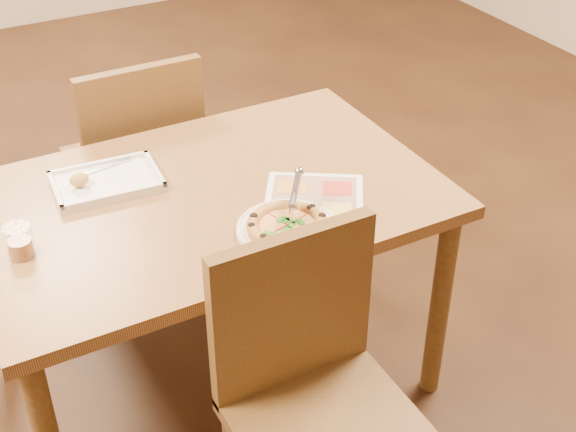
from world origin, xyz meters
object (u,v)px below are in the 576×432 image
pizza_cutter (295,195)px  glass_tumbler (20,243)px  appetizer_tray (105,183)px  plate (288,230)px  menu (313,210)px  chair_far (138,148)px  dining_table (207,218)px  pizza (287,226)px  chair_near (310,369)px

pizza_cutter → glass_tumbler: pizza_cutter is taller
appetizer_tray → glass_tumbler: glass_tumbler is taller
pizza_cutter → plate: bearing=171.4°
pizza_cutter → glass_tumbler: 0.70m
menu → glass_tumbler: bearing=167.1°
pizza_cutter → menu: bearing=-36.2°
glass_tumbler → menu: size_ratio=0.23×
chair_far → appetizer_tray: size_ratio=1.51×
dining_table → plate: (0.12, -0.27, 0.09)m
chair_far → plate: size_ratio=1.74×
pizza → pizza_cutter: size_ratio=1.71×
pizza → glass_tumbler: (-0.63, 0.23, 0.01)m
pizza_cutter → glass_tumbler: bearing=112.8°
chair_near → menu: size_ratio=1.24×
glass_tumbler → chair_near: bearing=-46.8°
appetizer_tray → plate: bearing=-51.5°
glass_tumbler → pizza_cutter: bearing=-15.6°
pizza → appetizer_tray: bearing=127.4°
plate → appetizer_tray: size_ratio=0.87×
chair_far → pizza_cutter: bearing=100.5°
pizza_cutter → appetizer_tray: 0.57m
dining_table → glass_tumbler: size_ratio=14.93×
chair_far → glass_tumbler: 0.85m
plate → appetizer_tray: (-0.35, 0.44, 0.00)m
appetizer_tray → chair_far: bearing=61.4°
plate → menu: plate is taller
plate → dining_table: bearing=113.0°
appetizer_tray → menu: appetizer_tray is taller
chair_far → plate: (0.12, -0.88, 0.16)m
pizza → appetizer_tray: appetizer_tray is taller
dining_table → menu: 0.33m
chair_near → menu: bearing=59.7°
dining_table → pizza: size_ratio=6.07×
chair_far → menu: chair_far is taller
pizza_cutter → glass_tumbler: size_ratio=1.44×
dining_table → pizza_cutter: 0.33m
plate → appetizer_tray: 0.57m
chair_near → appetizer_tray: size_ratio=1.51×
appetizer_tray → menu: size_ratio=0.82×
pizza → glass_tumbler: glass_tumbler is taller
pizza → appetizer_tray: 0.57m
chair_far → chair_near: bearing=90.0°
pizza_cutter → chair_near: bearing=-164.7°
chair_near → menu: (0.22, 0.38, 0.16)m
chair_far → dining_table: bearing=90.0°
dining_table → chair_far: bearing=90.0°
dining_table → pizza: (0.11, -0.28, 0.11)m
menu → appetizer_tray: bearing=139.9°
chair_near → pizza: bearing=71.0°
pizza → menu: pizza is taller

